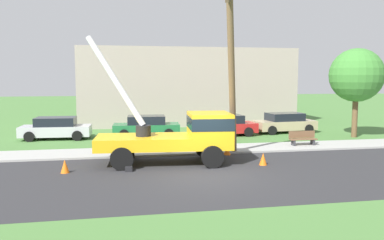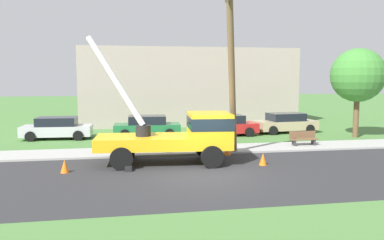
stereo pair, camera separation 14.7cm
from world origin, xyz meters
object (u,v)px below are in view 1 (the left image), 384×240
object	(u,v)px
roadside_tree_near	(357,75)
park_bench	(303,139)
parked_sedan_red	(224,125)
parked_sedan_silver	(56,128)
traffic_cone_ahead	(263,159)
traffic_cone_behind	(65,166)
parked_sedan_green	(146,126)
utility_truck	(182,133)
leaning_utility_pole	(231,68)
traffic_cone_curbside	(227,150)
parked_sedan_tan	(284,123)

from	to	relation	value
roadside_tree_near	park_bench	bearing A→B (deg)	-151.20
parked_sedan_red	park_bench	size ratio (longest dim) A/B	2.82
parked_sedan_silver	traffic_cone_ahead	bearing A→B (deg)	-43.35
traffic_cone_behind	parked_sedan_green	distance (m)	10.51
parked_sedan_green	traffic_cone_ahead	bearing A→B (deg)	-64.86
traffic_cone_ahead	roadside_tree_near	size ratio (longest dim) A/B	0.09
utility_truck	leaning_utility_pole	bearing A→B (deg)	15.97
leaning_utility_pole	roadside_tree_near	bearing A→B (deg)	26.68
leaning_utility_pole	parked_sedan_green	xyz separation A→B (m)	(-3.60, 7.86, -3.76)
roadside_tree_near	parked_sedan_red	bearing A→B (deg)	164.62
traffic_cone_behind	traffic_cone_curbside	bearing A→B (deg)	17.89
traffic_cone_curbside	parked_sedan_green	bearing A→B (deg)	116.93
roadside_tree_near	parked_sedan_tan	bearing A→B (deg)	140.55
parked_sedan_red	leaning_utility_pole	bearing A→B (deg)	-102.70
utility_truck	parked_sedan_green	xyz separation A→B (m)	(-1.01, 8.60, -0.70)
traffic_cone_curbside	parked_sedan_tan	xyz separation A→B (m)	(6.38, 7.35, 0.43)
leaning_utility_pole	park_bench	distance (m)	6.78
parked_sedan_silver	park_bench	bearing A→B (deg)	-21.44
utility_truck	roadside_tree_near	world-z (taller)	utility_truck
leaning_utility_pole	parked_sedan_green	bearing A→B (deg)	114.62
traffic_cone_curbside	parked_sedan_tan	bearing A→B (deg)	49.03
parked_sedan_silver	park_bench	world-z (taller)	parked_sedan_silver
utility_truck	parked_sedan_green	size ratio (longest dim) A/B	1.50
utility_truck	parked_sedan_tan	size ratio (longest dim) A/B	1.48
leaning_utility_pole	traffic_cone_behind	size ratio (longest dim) A/B	15.56
traffic_cone_ahead	parked_sedan_tan	world-z (taller)	parked_sedan_tan
parked_sedan_green	parked_sedan_tan	xyz separation A→B (m)	(10.01, 0.21, 0.00)
traffic_cone_curbside	parked_sedan_silver	xyz separation A→B (m)	(-9.47, 7.21, 0.43)
traffic_cone_ahead	parked_sedan_green	world-z (taller)	parked_sedan_green
traffic_cone_behind	parked_sedan_tan	distance (m)	17.26
parked_sedan_silver	parked_sedan_green	bearing A→B (deg)	-0.69
park_bench	leaning_utility_pole	bearing A→B (deg)	-155.57
parked_sedan_green	roadside_tree_near	bearing A→B (deg)	-11.57
park_bench	roadside_tree_near	distance (m)	6.86
parked_sedan_tan	traffic_cone_ahead	bearing A→B (deg)	-118.53
parked_sedan_tan	parked_sedan_green	bearing A→B (deg)	-178.80
traffic_cone_behind	parked_sedan_red	world-z (taller)	parked_sedan_red
traffic_cone_curbside	parked_sedan_silver	distance (m)	11.91
traffic_cone_ahead	parked_sedan_silver	distance (m)	14.35
traffic_cone_ahead	parked_sedan_red	xyz separation A→B (m)	(0.68, 9.29, 0.43)
parked_sedan_tan	park_bench	xyz separation A→B (m)	(-1.43, -5.80, -0.25)
parked_sedan_green	traffic_cone_curbside	bearing A→B (deg)	-63.07
parked_sedan_green	parked_sedan_red	distance (m)	5.28
leaning_utility_pole	traffic_cone_curbside	world-z (taller)	leaning_utility_pole
utility_truck	traffic_cone_curbside	distance (m)	3.20
parked_sedan_silver	roadside_tree_near	distance (m)	20.01
leaning_utility_pole	traffic_cone_behind	distance (m)	8.99
parked_sedan_tan	parked_sedan_silver	bearing A→B (deg)	-179.50
traffic_cone_behind	roadside_tree_near	bearing A→B (deg)	21.04
parked_sedan_silver	traffic_cone_behind	bearing A→B (deg)	-80.11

